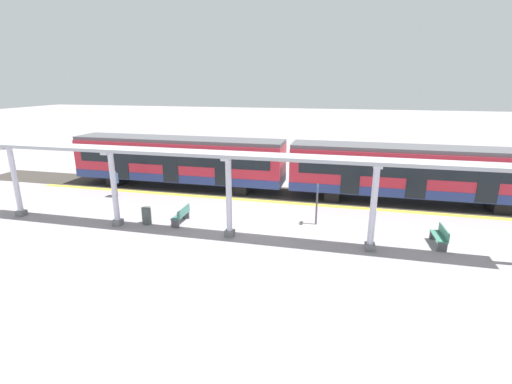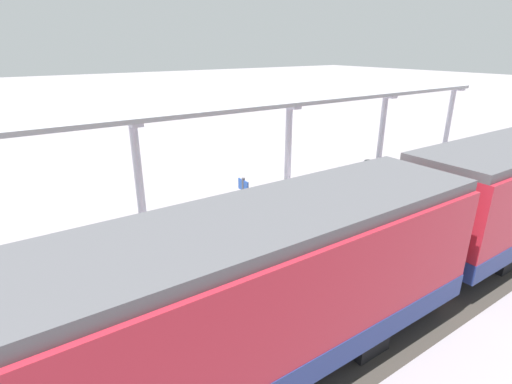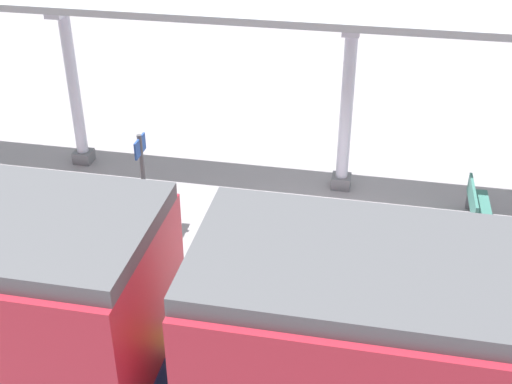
{
  "view_description": "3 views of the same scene",
  "coord_description": "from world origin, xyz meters",
  "views": [
    {
      "loc": [
        18.58,
        4.96,
        7.15
      ],
      "look_at": [
        1.1,
        0.71,
        1.81
      ],
      "focal_mm": 26.07,
      "sensor_mm": 36.0,
      "label": 1
    },
    {
      "loc": [
        -9.87,
        10.11,
        6.2
      ],
      "look_at": [
        -0.04,
        3.39,
        1.73
      ],
      "focal_mm": 27.48,
      "sensor_mm": 36.0,
      "label": 2
    },
    {
      "loc": [
        -11.24,
        -0.95,
        8.06
      ],
      "look_at": [
        0.19,
        1.34,
        1.16
      ],
      "focal_mm": 47.52,
      "sensor_mm": 36.0,
      "label": 3
    }
  ],
  "objects": [
    {
      "name": "bench_near_end",
      "position": [
        1.7,
        -3.16,
        0.44
      ],
      "size": [
        1.51,
        0.46,
        0.86
      ],
      "color": "#397267",
      "rests_on": "ground"
    },
    {
      "name": "ground_plane",
      "position": [
        0.0,
        0.0,
        0.0
      ],
      "size": [
        176.0,
        176.0,
        0.0
      ],
      "primitive_type": "plane",
      "color": "gray"
    },
    {
      "name": "platform_info_sign",
      "position": [
        0.2,
        3.72,
        1.33
      ],
      "size": [
        0.56,
        0.1,
        2.2
      ],
      "color": "#4C4C51",
      "rests_on": "ground"
    },
    {
      "name": "canopy_pillar_second",
      "position": [
        2.76,
        -6.27,
        1.98
      ],
      "size": [
        1.1,
        0.44,
        3.91
      ],
      "color": "slate",
      "rests_on": "ground"
    },
    {
      "name": "tactile_edge_strip",
      "position": [
        -2.97,
        0.0,
        0.0
      ],
      "size": [
        0.47,
        31.84,
        0.01
      ],
      "primitive_type": "cube",
      "color": "gold",
      "rests_on": "ground"
    },
    {
      "name": "canopy_pillar_fourth",
      "position": [
        2.76,
        6.29,
        1.98
      ],
      "size": [
        1.1,
        0.44,
        3.91
      ],
      "color": "slate",
      "rests_on": "ground"
    },
    {
      "name": "canopy_pillar_nearest",
      "position": [
        2.76,
        -12.32,
        1.98
      ],
      "size": [
        1.1,
        0.44,
        3.91
      ],
      "color": "slate",
      "rests_on": "ground"
    },
    {
      "name": "train_far_carriage",
      "position": [
        -4.8,
        9.05,
        1.83
      ],
      "size": [
        2.65,
        14.74,
        3.48
      ],
      "color": "#B32232",
      "rests_on": "ground"
    },
    {
      "name": "trackbed",
      "position": [
        -4.81,
        0.0,
        0.0
      ],
      "size": [
        3.2,
        43.84,
        0.01
      ],
      "primitive_type": "cube",
      "color": "#38332D",
      "rests_on": "ground"
    },
    {
      "name": "trash_bin",
      "position": [
        2.23,
        -4.89,
        0.45
      ],
      "size": [
        0.48,
        0.48,
        0.9
      ],
      "primitive_type": "cylinder",
      "color": "#47504E",
      "rests_on": "ground"
    },
    {
      "name": "canopy_pillar_third",
      "position": [
        2.76,
        -0.19,
        1.98
      ],
      "size": [
        1.1,
        0.44,
        3.91
      ],
      "color": "slate",
      "rests_on": "ground"
    },
    {
      "name": "passenger_waiting_near_edge",
      "position": [
        -1.64,
        -9.28,
        1.1
      ],
      "size": [
        0.52,
        0.26,
        1.76
      ],
      "color": "#2B262C",
      "rests_on": "ground"
    },
    {
      "name": "canopy_beam",
      "position": [
        2.76,
        0.03,
        3.99
      ],
      "size": [
        1.2,
        25.5,
        0.16
      ],
      "primitive_type": "cube",
      "color": "#A8AAB2",
      "rests_on": "canopy_pillar_nearest"
    },
    {
      "name": "bench_mid_platform",
      "position": [
        1.52,
        9.41,
        0.44
      ],
      "size": [
        1.52,
        0.51,
        0.86
      ],
      "color": "#3B7C65",
      "rests_on": "ground"
    }
  ]
}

